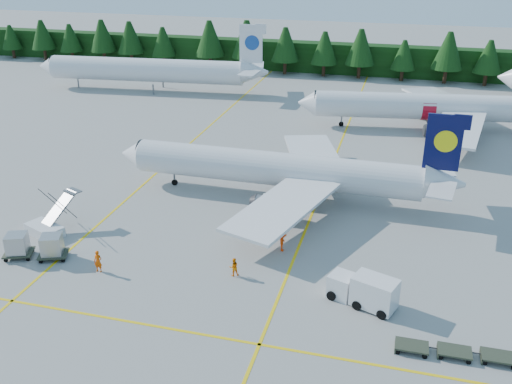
% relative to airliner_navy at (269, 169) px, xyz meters
% --- Properties ---
extents(ground, '(320.00, 320.00, 0.00)m').
position_rel_airliner_navy_xyz_m(ground, '(-0.63, -18.42, -3.19)').
color(ground, '#969590').
rests_on(ground, ground).
extents(taxi_stripe_a, '(0.25, 120.00, 0.01)m').
position_rel_airliner_navy_xyz_m(taxi_stripe_a, '(-14.63, 1.58, -3.18)').
color(taxi_stripe_a, yellow).
rests_on(taxi_stripe_a, ground).
extents(taxi_stripe_b, '(0.25, 120.00, 0.01)m').
position_rel_airliner_navy_xyz_m(taxi_stripe_b, '(5.37, 1.58, -3.18)').
color(taxi_stripe_b, yellow).
rests_on(taxi_stripe_b, ground).
extents(taxi_stripe_cross, '(80.00, 0.25, 0.01)m').
position_rel_airliner_navy_xyz_m(taxi_stripe_cross, '(-0.63, -24.42, -3.18)').
color(taxi_stripe_cross, yellow).
rests_on(taxi_stripe_cross, ground).
extents(treeline_hedge, '(220.00, 4.00, 6.00)m').
position_rel_airliner_navy_xyz_m(treeline_hedge, '(-0.63, 63.58, -0.19)').
color(treeline_hedge, black).
rests_on(treeline_hedge, ground).
extents(airliner_navy, '(36.47, 30.03, 10.61)m').
position_rel_airliner_navy_xyz_m(airliner_navy, '(0.00, 0.00, 0.00)').
color(airliner_navy, silver).
rests_on(airliner_navy, ground).
extents(airliner_red, '(38.04, 31.10, 11.10)m').
position_rel_airliner_navy_xyz_m(airliner_red, '(15.95, 28.86, 0.15)').
color(airliner_red, silver).
rests_on(airliner_red, ground).
extents(airliner_far_left, '(42.24, 7.75, 12.29)m').
position_rel_airliner_navy_xyz_m(airliner_far_left, '(-34.00, 39.39, 0.66)').
color(airliner_far_left, silver).
rests_on(airliner_far_left, ground).
extents(airstairs, '(4.45, 5.77, 3.40)m').
position_rel_airliner_navy_xyz_m(airstairs, '(-18.35, -13.95, -2.45)').
color(airstairs, silver).
rests_on(airstairs, ground).
extents(service_truck, '(5.64, 3.61, 2.56)m').
position_rel_airliner_navy_xyz_m(service_truck, '(11.78, -17.61, -1.92)').
color(service_truck, white).
rests_on(service_truck, ground).
extents(dolly_train, '(10.70, 2.01, 0.13)m').
position_rel_airliner_navy_xyz_m(dolly_train, '(19.84, -22.01, -2.77)').
color(dolly_train, '#33392A').
rests_on(dolly_train, ground).
extents(uld_pair, '(6.03, 3.22, 1.87)m').
position_rel_airliner_navy_xyz_m(uld_pair, '(-16.70, -18.16, -1.93)').
color(uld_pair, '#33392A').
rests_on(uld_pair, ground).
extents(crew_a, '(0.74, 0.51, 1.94)m').
position_rel_airliner_navy_xyz_m(crew_a, '(-10.20, -18.76, -2.22)').
color(crew_a, '#DE4B04').
rests_on(crew_a, ground).
extents(crew_b, '(0.99, 0.93, 1.63)m').
position_rel_airliner_navy_xyz_m(crew_b, '(1.04, -16.37, -2.37)').
color(crew_b, orange).
rests_on(crew_b, ground).
extents(crew_c, '(0.56, 0.80, 1.86)m').
position_rel_airliner_navy_xyz_m(crew_c, '(4.08, -11.30, -2.26)').
color(crew_c, '#F73B05').
rests_on(crew_c, ground).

